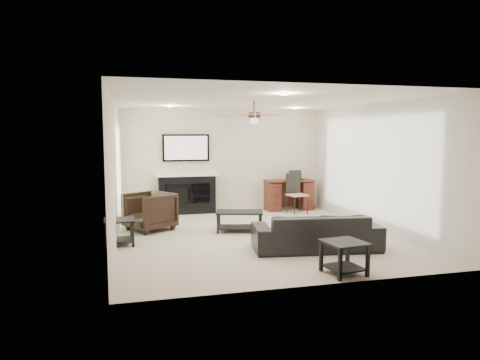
{
  "coord_description": "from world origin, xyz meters",
  "views": [
    {
      "loc": [
        -2.21,
        -7.57,
        1.88
      ],
      "look_at": [
        -0.24,
        0.24,
        1.04
      ],
      "focal_mm": 32.0,
      "sensor_mm": 36.0,
      "label": 1
    }
  ],
  "objects_px": {
    "coffee_table": "(239,221)",
    "armchair": "(150,211)",
    "fireplace_unit": "(187,174)",
    "sofa": "(316,232)",
    "desk": "(289,195)"
  },
  "relations": [
    {
      "from": "sofa",
      "to": "desk",
      "type": "bearing_deg",
      "value": -96.12
    },
    {
      "from": "sofa",
      "to": "fireplace_unit",
      "type": "bearing_deg",
      "value": -58.43
    },
    {
      "from": "desk",
      "to": "armchair",
      "type": "bearing_deg",
      "value": -156.43
    },
    {
      "from": "armchair",
      "to": "desk",
      "type": "xyz_separation_m",
      "value": [
        3.52,
        1.54,
        0.0
      ]
    },
    {
      "from": "coffee_table",
      "to": "armchair",
      "type": "bearing_deg",
      "value": 176.85
    },
    {
      "from": "coffee_table",
      "to": "desk",
      "type": "height_order",
      "value": "desk"
    },
    {
      "from": "armchair",
      "to": "desk",
      "type": "distance_m",
      "value": 3.84
    },
    {
      "from": "sofa",
      "to": "armchair",
      "type": "relative_size",
      "value": 2.48
    },
    {
      "from": "sofa",
      "to": "desk",
      "type": "xyz_separation_m",
      "value": [
        0.92,
        3.69,
        0.08
      ]
    },
    {
      "from": "fireplace_unit",
      "to": "coffee_table",
      "type": "bearing_deg",
      "value": -70.83
    },
    {
      "from": "armchair",
      "to": "fireplace_unit",
      "type": "xyz_separation_m",
      "value": [
        0.95,
        1.61,
        0.58
      ]
    },
    {
      "from": "sofa",
      "to": "coffee_table",
      "type": "relative_size",
      "value": 2.29
    },
    {
      "from": "armchair",
      "to": "fireplace_unit",
      "type": "distance_m",
      "value": 1.95
    },
    {
      "from": "armchair",
      "to": "coffee_table",
      "type": "bearing_deg",
      "value": 39.53
    },
    {
      "from": "armchair",
      "to": "coffee_table",
      "type": "height_order",
      "value": "armchair"
    }
  ]
}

